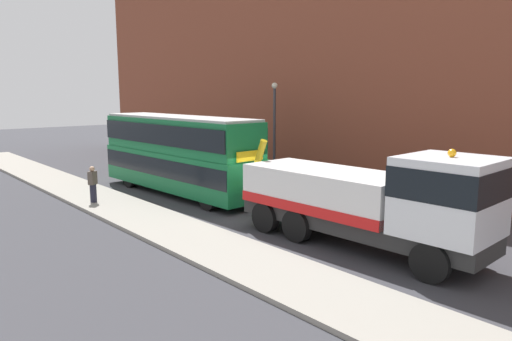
% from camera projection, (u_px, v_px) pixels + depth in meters
% --- Properties ---
extents(ground_plane, '(120.00, 120.00, 0.00)m').
position_uv_depth(ground_plane, '(262.00, 215.00, 20.41)').
color(ground_plane, '#38383D').
extents(near_kerb, '(60.00, 2.80, 0.15)m').
position_uv_depth(near_kerb, '(179.00, 232.00, 17.67)').
color(near_kerb, gray).
rests_on(near_kerb, ground_plane).
extents(building_facade, '(60.00, 1.50, 16.00)m').
position_uv_depth(building_facade, '(381.00, 38.00, 24.46)').
color(building_facade, brown).
rests_on(building_facade, ground_plane).
extents(recovery_tow_truck, '(10.19, 2.97, 3.67)m').
position_uv_depth(recovery_tow_truck, '(368.00, 199.00, 15.71)').
color(recovery_tow_truck, '#2D2D2D').
rests_on(recovery_tow_truck, ground_plane).
extents(double_decker_bus, '(11.12, 2.96, 4.06)m').
position_uv_depth(double_decker_bus, '(178.00, 151.00, 24.43)').
color(double_decker_bus, '#146B38').
rests_on(double_decker_bus, ground_plane).
extents(pedestrian_onlooker, '(0.44, 0.48, 1.71)m').
position_uv_depth(pedestrian_onlooker, '(93.00, 185.00, 22.07)').
color(pedestrian_onlooker, '#232333').
rests_on(pedestrian_onlooker, near_kerb).
extents(street_lamp, '(0.36, 0.36, 5.83)m').
position_uv_depth(street_lamp, '(274.00, 123.00, 28.07)').
color(street_lamp, '#38383D').
rests_on(street_lamp, ground_plane).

